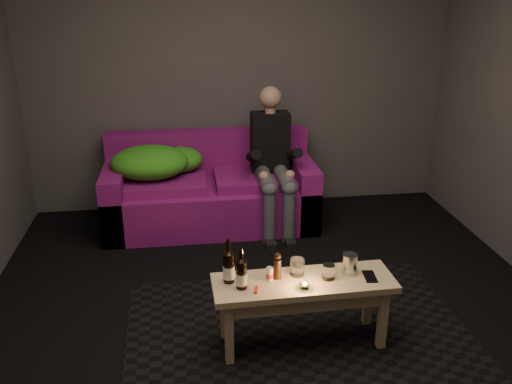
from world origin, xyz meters
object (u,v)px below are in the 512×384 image
sofa (210,192)px  beer_bottle_b (241,274)px  person (273,158)px  steel_cup (350,264)px  coffee_table (303,292)px  beer_bottle_a (229,267)px

sofa → beer_bottle_b: (0.07, -1.96, 0.25)m
person → steel_cup: (0.19, -1.72, -0.14)m
sofa → steel_cup: (0.75, -1.87, 0.22)m
coffee_table → beer_bottle_a: (-0.45, 0.04, 0.18)m
coffee_table → sofa: bearing=103.2°
beer_bottle_b → sofa: bearing=92.1°
beer_bottle_a → beer_bottle_b: bearing=-50.2°
sofa → coffee_table: (0.45, -1.92, 0.07)m
sofa → steel_cup: 2.03m
sofa → coffee_table: bearing=-76.8°
person → beer_bottle_a: 1.81m
coffee_table → steel_cup: bearing=9.2°
beer_bottle_a → beer_bottle_b: beer_bottle_a is taller
beer_bottle_a → steel_cup: bearing=0.3°
beer_bottle_a → coffee_table: bearing=-5.7°
sofa → steel_cup: bearing=-68.3°
beer_bottle_b → steel_cup: 0.68m
sofa → person: bearing=-15.5°
sofa → beer_bottle_b: sofa is taller
sofa → beer_bottle_b: size_ratio=7.29×
person → beer_bottle_b: size_ratio=4.87×
beer_bottle_b → steel_cup: beer_bottle_b is taller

